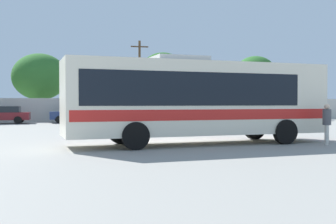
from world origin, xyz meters
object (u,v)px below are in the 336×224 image
object	(u,v)px
roadside_tree_midleft	(40,77)
coach_bus_cream_red	(196,98)
parked_car_leftmost_maroon	(2,114)
parked_car_second_dark_blue	(74,114)
roadside_tree_right	(255,74)
attendant_by_bus_door	(327,122)
roadside_tree_midright	(163,72)
utility_pole_near	(140,79)

from	to	relation	value
roadside_tree_midleft	coach_bus_cream_red	bearing A→B (deg)	-74.11
parked_car_leftmost_maroon	parked_car_second_dark_blue	bearing A→B (deg)	1.71
coach_bus_cream_red	roadside_tree_right	bearing A→B (deg)	59.32
attendant_by_bus_door	parked_car_second_dark_blue	world-z (taller)	attendant_by_bus_door
roadside_tree_midright	roadside_tree_right	size ratio (longest dim) A/B	1.10
roadside_tree_midright	utility_pole_near	bearing A→B (deg)	-125.60
utility_pole_near	roadside_tree_right	distance (m)	12.94
attendant_by_bus_door	roadside_tree_right	xyz separation A→B (m)	(9.83, 26.87, 3.99)
roadside_tree_midright	roadside_tree_right	bearing A→B (deg)	-27.98
parked_car_second_dark_blue	utility_pole_near	distance (m)	8.73
parked_car_leftmost_maroon	parked_car_second_dark_blue	size ratio (longest dim) A/B	1.09
attendant_by_bus_door	roadside_tree_right	world-z (taller)	roadside_tree_right
parked_car_leftmost_maroon	utility_pole_near	xyz separation A→B (m)	(12.48, 4.76, 3.43)
parked_car_leftmost_maroon	roadside_tree_right	size ratio (longest dim) A/B	0.66
utility_pole_near	attendant_by_bus_door	bearing A→B (deg)	-83.40
attendant_by_bus_door	roadside_tree_midleft	bearing A→B (deg)	114.20
parked_car_second_dark_blue	roadside_tree_right	xyz separation A→B (m)	(19.52, 4.79, 4.15)
roadside_tree_midleft	roadside_tree_right	distance (m)	22.83
parked_car_second_dark_blue	utility_pole_near	world-z (taller)	utility_pole_near
parked_car_second_dark_blue	roadside_tree_midleft	size ratio (longest dim) A/B	0.62
utility_pole_near	roadside_tree_midleft	world-z (taller)	utility_pole_near
coach_bus_cream_red	roadside_tree_right	distance (m)	29.57
parked_car_leftmost_maroon	coach_bus_cream_red	bearing A→B (deg)	-62.93
coach_bus_cream_red	utility_pole_near	xyz separation A→B (m)	(2.09, 25.09, 2.26)
utility_pole_near	coach_bus_cream_red	bearing A→B (deg)	-94.77
attendant_by_bus_door	roadside_tree_midleft	distance (m)	31.71
coach_bus_cream_red	roadside_tree_midleft	size ratio (longest dim) A/B	1.69
roadside_tree_midleft	roadside_tree_midright	world-z (taller)	roadside_tree_midright
roadside_tree_midleft	roadside_tree_right	world-z (taller)	roadside_tree_right
utility_pole_near	roadside_tree_right	bearing A→B (deg)	0.91
coach_bus_cream_red	roadside_tree_right	size ratio (longest dim) A/B	1.65
coach_bus_cream_red	attendant_by_bus_door	world-z (taller)	coach_bus_cream_red
roadside_tree_midright	parked_car_second_dark_blue	bearing A→B (deg)	-136.62
parked_car_second_dark_blue	roadside_tree_midright	size ratio (longest dim) A/B	0.55
parked_car_second_dark_blue	parked_car_leftmost_maroon	bearing A→B (deg)	-178.29
parked_car_leftmost_maroon	roadside_tree_midleft	distance (m)	8.18
utility_pole_near	roadside_tree_right	world-z (taller)	utility_pole_near
parked_car_second_dark_blue	roadside_tree_midright	xyz separation A→B (m)	(10.27, 9.71, 4.48)
coach_bus_cream_red	roadside_tree_midleft	distance (m)	28.36
parked_car_leftmost_maroon	parked_car_second_dark_blue	distance (m)	5.88
parked_car_leftmost_maroon	parked_car_second_dark_blue	xyz separation A→B (m)	(5.88, 0.18, 0.03)
parked_car_second_dark_blue	roadside_tree_right	bearing A→B (deg)	13.79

